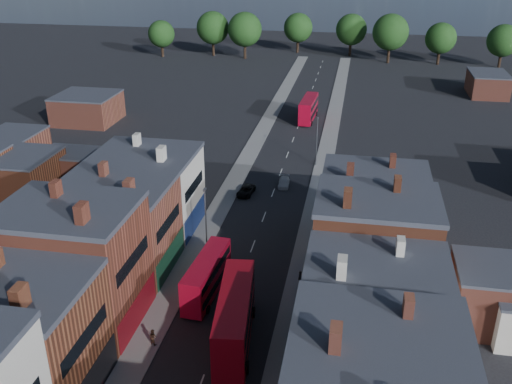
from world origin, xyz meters
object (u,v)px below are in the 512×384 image
at_px(bus_1, 235,317).
at_px(ped_1, 153,337).
at_px(car_3, 284,182).
at_px(car_2, 246,191).
at_px(bus_2, 308,108).
at_px(ped_3, 300,278).
at_px(bus_0, 207,276).

height_order(bus_1, ped_1, bus_1).
xyz_separation_m(bus_1, car_3, (-0.51, 36.63, -2.28)).
height_order(car_2, ped_1, ped_1).
height_order(bus_2, car_2, bus_2).
bearing_deg(car_3, ped_3, -81.41).
height_order(bus_0, ped_3, bus_0).
height_order(bus_0, bus_1, bus_1).
bearing_deg(car_2, bus_1, -74.75).
bearing_deg(ped_1, ped_3, -111.62).
height_order(bus_0, car_3, bus_0).
bearing_deg(bus_2, bus_1, -86.75).
xyz_separation_m(bus_1, car_2, (-5.51, 32.56, -2.25)).
distance_m(bus_1, ped_1, 7.79).
relative_size(bus_1, car_2, 2.91).
height_order(bus_1, ped_3, bus_1).
height_order(bus_0, car_2, bus_0).
height_order(car_3, ped_3, ped_3).
relative_size(bus_1, bus_2, 1.16).
bearing_deg(car_2, ped_1, -87.43).
bearing_deg(bus_0, ped_1, -103.44).
bearing_deg(bus_2, car_3, -87.43).
height_order(bus_2, ped_3, bus_2).
bearing_deg(car_2, bus_0, -82.17).
height_order(bus_2, car_3, bus_2).
xyz_separation_m(bus_0, bus_2, (4.33, 63.35, 0.20)).
distance_m(bus_0, ped_1, 9.31).
bearing_deg(bus_1, bus_2, 83.46).
bearing_deg(ped_1, bus_1, -143.10).
bearing_deg(ped_1, car_3, -76.19).
xyz_separation_m(bus_0, car_3, (4.03, 29.56, -1.72)).
distance_m(bus_2, car_3, 33.84).
height_order(bus_2, ped_1, bus_2).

